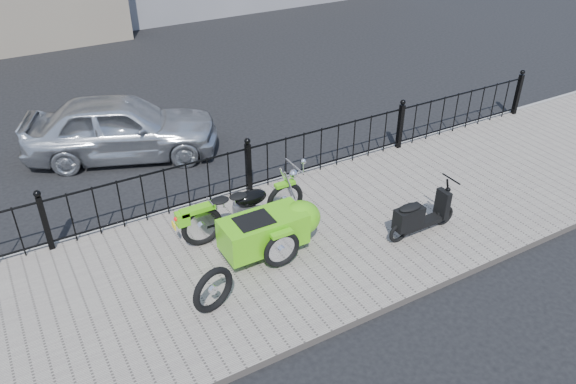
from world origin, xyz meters
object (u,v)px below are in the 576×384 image
spare_tire (213,290)px  scooter (419,217)px  motorcycle_sidecar (269,223)px  sedan_car (121,127)px

spare_tire → scooter: bearing=-0.8°
motorcycle_sidecar → scooter: motorcycle_sidecar is taller
motorcycle_sidecar → scooter: 2.43m
scooter → sedan_car: sedan_car is taller
motorcycle_sidecar → scooter: size_ratio=1.71×
scooter → spare_tire: scooter is taller
scooter → sedan_car: size_ratio=0.35×
sedan_car → motorcycle_sidecar: bearing=-144.9°
spare_tire → sedan_car: bearing=87.3°
motorcycle_sidecar → spare_tire: bearing=-147.5°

